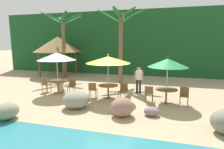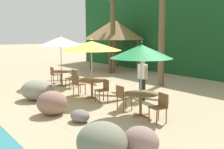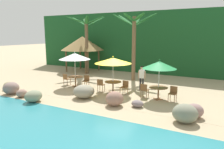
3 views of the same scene
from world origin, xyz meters
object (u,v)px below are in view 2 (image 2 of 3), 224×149
object	(u,v)px
chair_yellow_inland	(78,83)
waiter_in_white	(142,75)
dining_table_yellow	(92,83)
palm_tree_second	(163,8)
umbrella_white	(61,41)
dining_table_green	(141,97)
chair_green_inland	(122,96)
dining_table_white	(61,74)
chair_white_seaward	(72,77)
chair_white_inland	(54,74)
umbrella_green	(141,51)
chair_green_seaward	(160,106)
palm_tree_nearest	(113,15)
palapa_hut	(114,30)
chair_yellow_seaward	(104,89)
umbrella_yellow	(91,46)

from	to	relation	value
chair_yellow_inland	waiter_in_white	size ratio (longest dim) A/B	0.51
dining_table_yellow	palm_tree_second	size ratio (longest dim) A/B	0.20
umbrella_white	dining_table_green	world-z (taller)	umbrella_white
chair_green_inland	waiter_in_white	size ratio (longest dim) A/B	0.51
chair_yellow_inland	dining_table_white	bearing A→B (deg)	170.28
chair_white_seaward	chair_white_inland	xyz separation A→B (m)	(-1.69, -0.20, 0.00)
dining_table_white	chair_yellow_inland	xyz separation A→B (m)	(2.43, -0.42, -0.10)
dining_table_white	umbrella_green	world-z (taller)	umbrella_green
dining_table_green	chair_green_inland	size ratio (longest dim) A/B	1.26
chair_green_seaward	palm_tree_nearest	size ratio (longest dim) A/B	0.16
chair_white_seaward	palapa_hut	size ratio (longest dim) A/B	0.20
umbrella_white	chair_yellow_seaward	world-z (taller)	umbrella_white
dining_table_white	chair_white_seaward	bearing A→B (deg)	11.62
dining_table_yellow	chair_green_seaward	xyz separation A→B (m)	(3.94, -0.06, -0.10)
dining_table_white	dining_table_yellow	distance (m)	3.27
umbrella_white	chair_white_seaward	xyz separation A→B (m)	(0.84, 0.17, -1.73)
chair_yellow_seaward	palapa_hut	distance (m)	9.96
dining_table_green	chair_green_seaward	size ratio (longest dim) A/B	1.26
chair_white_seaward	palm_tree_nearest	distance (m)	6.51
chair_yellow_inland	waiter_in_white	distance (m)	2.87
palm_tree_second	dining_table_white	bearing A→B (deg)	-126.17
chair_white_seaward	waiter_in_white	world-z (taller)	waiter_in_white
umbrella_green	palm_tree_second	size ratio (longest dim) A/B	0.44
chair_yellow_inland	umbrella_green	bearing A→B (deg)	1.93
dining_table_white	palm_tree_second	distance (m)	5.98
chair_white_seaward	chair_white_inland	bearing A→B (deg)	-173.28
waiter_in_white	dining_table_white	bearing A→B (deg)	-165.60
chair_green_inland	chair_yellow_inland	bearing A→B (deg)	-178.99
chair_white_inland	chair_green_inland	xyz separation A→B (m)	(6.35, -0.33, 0.00)
chair_yellow_seaward	chair_green_inland	size ratio (longest dim) A/B	1.00
dining_table_white	umbrella_white	bearing A→B (deg)	-7.13
dining_table_white	palapa_hut	xyz separation A→B (m)	(-3.47, 5.79, 2.27)
umbrella_white	chair_yellow_seaward	size ratio (longest dim) A/B	2.97
umbrella_white	dining_table_white	distance (m)	1.62
chair_white_seaward	dining_table_green	distance (m)	5.53
chair_green_seaward	dining_table_white	bearing A→B (deg)	177.84
chair_green_seaward	palm_tree_second	xyz separation A→B (m)	(-4.24, 4.33, 3.34)
dining_table_yellow	waiter_in_white	bearing A→B (deg)	43.99
umbrella_yellow	palm_tree_nearest	distance (m)	7.68
chair_green_seaward	umbrella_yellow	bearing A→B (deg)	179.12
dining_table_yellow	chair_green_inland	world-z (taller)	chair_green_inland
chair_white_inland	palm_tree_nearest	xyz separation A→B (m)	(-1.41, 4.87, 3.31)
dining_table_green	chair_green_inland	distance (m)	0.86
palm_tree_nearest	waiter_in_white	xyz separation A→B (m)	(7.01, -3.63, -2.83)
dining_table_white	chair_green_inland	world-z (taller)	chair_green_inland
chair_white_seaward	dining_table_yellow	distance (m)	2.46
dining_table_white	palapa_hut	distance (m)	7.13
chair_green_inland	umbrella_white	bearing A→B (deg)	176.23
chair_yellow_seaward	palm_tree_nearest	bearing A→B (deg)	141.63
chair_white_seaward	umbrella_yellow	xyz separation A→B (m)	(2.42, -0.38, 1.62)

